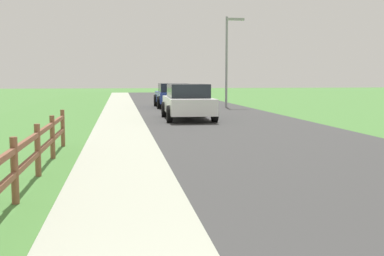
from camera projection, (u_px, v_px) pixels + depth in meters
ground_plane at (139, 112)px, 26.08m from camera, size 120.00×120.00×0.00m
road_asphalt at (197, 109)px, 28.56m from camera, size 7.00×66.00×0.01m
curb_concrete at (85, 110)px, 27.61m from camera, size 6.00×66.00×0.01m
grass_verge at (58, 111)px, 27.39m from camera, size 5.00×66.00×0.00m
rail_fence at (14, 165)px, 7.07m from camera, size 0.11×12.27×1.00m
parked_suv_white at (188, 101)px, 21.58m from camera, size 2.18×4.81×1.58m
parked_car_blue at (173, 95)px, 30.37m from camera, size 2.17×4.38×1.51m
street_lamp at (228, 53)px, 30.03m from camera, size 1.17×0.20×5.62m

